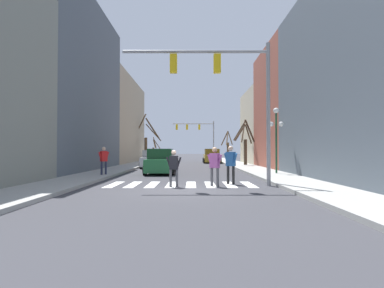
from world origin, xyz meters
The scene contains 21 objects.
ground_plane centered at (0.00, 0.00, 0.00)m, with size 240.00×240.00×0.00m, color #38383D.
sidewalk_left centered at (-5.47, 0.00, 0.07)m, with size 2.52×90.00×0.15m.
sidewalk_right centered at (5.47, 0.00, 0.07)m, with size 2.52×90.00×0.15m.
building_row_left centered at (-9.73, 13.59, 5.63)m, with size 6.00×39.14×12.92m.
building_row_right centered at (9.73, 9.57, 5.00)m, with size 6.00×32.45×10.47m.
crosswalk_stripes centered at (0.00, 1.99, 0.00)m, with size 6.75×2.60×0.01m.
traffic_signal_near centered at (2.07, 1.47, 4.71)m, with size 6.71×0.28×6.50m.
traffic_signal_far centered at (1.52, 35.75, 4.64)m, with size 6.65×0.28×6.26m.
street_lamp_right_corner centered at (5.86, 6.97, 3.11)m, with size 0.95×0.36×4.17m.
car_at_intersection centered at (2.99, 25.75, 0.83)m, with size 2.19×4.63×1.78m.
car_driving_away_lane centered at (-3.09, 15.47, 0.75)m, with size 1.99×4.47×1.61m.
car_parked_left_near centered at (-1.63, 8.46, 0.79)m, with size 2.00×4.21×1.71m.
car_driving_toward_lane centered at (-3.05, 22.16, 0.74)m, with size 2.08×4.51×1.58m.
pedestrian_on_right_sidewalk centered at (1.51, 1.24, 1.03)m, with size 0.67×0.49×1.74m.
pedestrian_near_right_corner centered at (2.33, 2.14, 1.07)m, with size 0.62×0.61×1.81m.
pedestrian_crossing_street centered at (-4.80, 5.91, 1.13)m, with size 0.54×0.59×1.66m.
pedestrian_waiting_at_curb centered at (-0.30, 1.09, 0.95)m, with size 0.69×0.25×1.61m.
street_tree_left_mid centered at (-5.64, 28.42, 2.85)m, with size 3.80×1.22×6.43m.
street_tree_left_near centered at (5.08, 26.36, 1.98)m, with size 1.47×1.89×3.98m.
street_tree_left_far centered at (5.84, 17.98, 2.41)m, with size 2.20×2.37×4.57m.
street_tree_right_far centered at (-5.57, 35.82, 1.73)m, with size 1.30×1.93×3.59m.
Camera 1 is at (0.50, -12.04, 1.61)m, focal length 28.00 mm.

